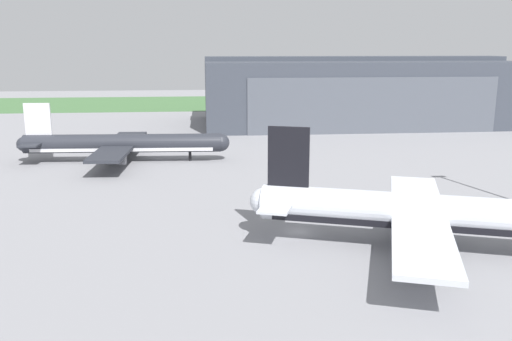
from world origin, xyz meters
TOP-DOWN VIEW (x-y plane):
  - ground_plane at (0.00, 0.00)m, footprint 440.00×440.00m
  - grass_field_strip at (0.00, 155.52)m, footprint 440.00×56.00m
  - maintenance_hangar at (32.88, 94.12)m, footprint 87.30×39.78m
  - airliner_far_left at (-27.55, 45.03)m, footprint 42.04×31.91m
  - airliner_near_left at (13.69, -6.86)m, footprint 39.53×36.07m

SIDE VIEW (x-z plane):
  - ground_plane at x=0.00m, z-range 0.00..0.00m
  - grass_field_strip at x=0.00m, z-range 0.00..0.08m
  - airliner_far_left at x=-27.55m, z-range -2.34..9.45m
  - airliner_near_left at x=13.69m, z-range -2.62..10.99m
  - maintenance_hangar at x=32.88m, z-range -0.46..19.09m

